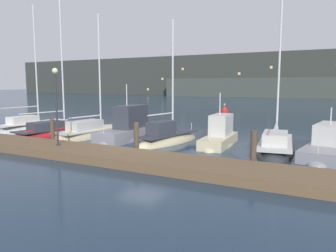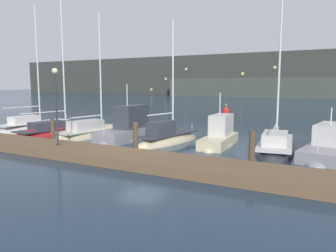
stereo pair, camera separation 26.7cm
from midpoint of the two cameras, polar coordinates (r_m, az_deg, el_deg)
name	(u,v)px [view 1 (the left image)]	position (r m, az deg, el deg)	size (l,w,h in m)	color
ground_plane	(142,153)	(18.78, -4.98, -4.74)	(400.00, 400.00, 0.00)	#1E3347
dock	(119,157)	(16.97, -9.02, -5.32)	(31.82, 2.80, 0.45)	brown
mooring_pile_1	(52,132)	(22.35, -19.80, -1.03)	(0.28, 0.28, 1.67)	#4C3D2D
mooring_pile_2	(136,139)	(18.16, -5.95, -2.26)	(0.28, 0.28, 1.81)	#4C3D2D
mooring_pile_3	(253,150)	(15.59, 14.17, -4.06)	(0.28, 0.28, 1.79)	#4C3D2D
sailboat_berth_1	(32,129)	(29.97, -22.79, -0.50)	(2.37, 7.52, 11.08)	white
sailboat_berth_2	(57,133)	(27.06, -19.01, -1.18)	(3.37, 8.26, 11.69)	red
sailboat_berth_3	(94,135)	(25.37, -13.00, -1.51)	(3.18, 8.04, 9.89)	beige
motorboat_berth_4	(127,134)	(23.40, -7.43, -1.34)	(2.18, 6.21, 4.58)	gray
sailboat_berth_5	(168,141)	(21.86, -0.42, -2.54)	(2.76, 6.27, 8.78)	beige
motorboat_berth_6	(219,140)	(21.25, 8.56, -2.36)	(1.98, 5.16, 3.84)	beige
sailboat_berth_7	(275,148)	(20.44, 17.85, -3.69)	(3.17, 8.01, 12.26)	#2D3338
motorboat_berth_8	(329,150)	(20.04, 25.86, -3.86)	(3.06, 6.75, 3.21)	gray
channel_buoy	(224,116)	(33.53, 9.56, 1.77)	(1.08, 1.08, 1.97)	red
dock_lamppost	(56,95)	(19.44, -19.31, 5.20)	(0.32, 0.32, 4.35)	#2D2D33
hillside_backdrop	(320,76)	(111.64, 24.96, 7.89)	(240.00, 23.00, 13.83)	#333833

